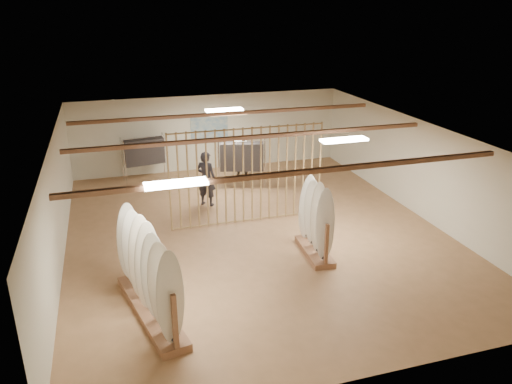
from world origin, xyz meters
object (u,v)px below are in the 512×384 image
object	(u,v)px
clothing_rack_b	(242,157)
shopper_b	(243,158)
shopper_a	(206,175)
clothing_rack_a	(144,152)
rack_left	(149,283)
rack_right	(315,230)

from	to	relation	value
clothing_rack_b	shopper_b	distance (m)	0.68
shopper_a	clothing_rack_a	bearing A→B (deg)	-23.76
clothing_rack_b	shopper_a	xyz separation A→B (m)	(-1.49, -1.24, -0.11)
rack_left	shopper_a	distance (m)	5.92
rack_left	shopper_b	xyz separation A→B (m)	(3.97, 7.30, 0.13)
rack_right	clothing_rack_b	xyz separation A→B (m)	(-0.45, 5.26, 0.43)
rack_right	shopper_b	distance (m)	5.87
clothing_rack_a	shopper_a	size ratio (longest dim) A/B	0.81
rack_right	clothing_rack_b	bearing A→B (deg)	99.08
rack_right	shopper_a	size ratio (longest dim) A/B	0.99
rack_left	rack_right	distance (m)	4.45
rack_right	clothing_rack_b	distance (m)	5.29
shopper_b	shopper_a	bearing A→B (deg)	-102.51
shopper_a	shopper_b	bearing A→B (deg)	-94.60
clothing_rack_b	clothing_rack_a	bearing A→B (deg)	166.61
rack_right	clothing_rack_a	world-z (taller)	rack_right
rack_right	shopper_b	bearing A→B (deg)	96.57
rack_left	shopper_a	bearing A→B (deg)	54.82
rack_left	rack_right	world-z (taller)	rack_left
shopper_a	rack_left	bearing A→B (deg)	105.22
clothing_rack_a	clothing_rack_b	distance (m)	3.54
rack_left	clothing_rack_a	xyz separation A→B (m)	(0.68, 8.43, 0.32)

